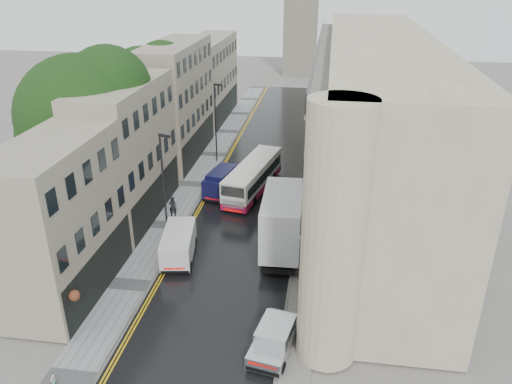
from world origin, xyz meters
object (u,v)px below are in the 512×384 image
(silver_hatchback, at_px, (250,352))
(pedestrian, at_px, (173,207))
(white_lorry, at_px, (263,233))
(lamp_post_far, at_px, (216,124))
(tree_near, at_px, (83,138))
(tree_far, at_px, (145,104))
(white_van, at_px, (162,257))
(cream_bus, at_px, (231,188))
(lamp_post_near, at_px, (164,190))
(navy_van, at_px, (206,187))

(silver_hatchback, distance_m, pedestrian, 18.07)
(white_lorry, bearing_deg, lamp_post_far, 109.90)
(tree_near, bearing_deg, lamp_post_far, 61.70)
(tree_far, distance_m, lamp_post_far, 7.45)
(white_lorry, distance_m, white_van, 7.13)
(cream_bus, height_order, lamp_post_near, lamp_post_near)
(pedestrian, height_order, lamp_post_near, lamp_post_near)
(white_van, bearing_deg, white_lorry, 8.26)
(tree_far, xyz_separation_m, white_van, (7.90, -20.06, -5.13))
(white_lorry, bearing_deg, navy_van, 122.18)
(white_lorry, distance_m, lamp_post_near, 8.03)
(white_lorry, distance_m, pedestrian, 10.18)
(cream_bus, distance_m, white_van, 11.67)
(tree_near, distance_m, white_lorry, 16.37)
(tree_far, xyz_separation_m, lamp_post_near, (7.06, -16.11, -1.88))
(tree_near, relative_size, lamp_post_far, 1.68)
(silver_hatchback, height_order, white_van, white_van)
(cream_bus, distance_m, white_lorry, 10.21)
(cream_bus, xyz_separation_m, lamp_post_near, (-3.46, -7.42, 2.94))
(white_lorry, bearing_deg, silver_hatchback, -87.88)
(white_lorry, height_order, silver_hatchback, white_lorry)
(white_van, distance_m, navy_van, 11.57)
(lamp_post_near, bearing_deg, lamp_post_far, 110.11)
(cream_bus, height_order, white_lorry, white_lorry)
(silver_hatchback, distance_m, lamp_post_near, 14.84)
(tree_far, xyz_separation_m, cream_bus, (10.52, -8.69, -4.82))
(white_van, relative_size, lamp_post_far, 0.58)
(white_lorry, xyz_separation_m, navy_van, (-6.40, 9.50, -1.10))
(tree_far, distance_m, cream_bus, 14.47)
(silver_hatchback, bearing_deg, tree_near, 146.96)
(navy_van, distance_m, lamp_post_near, 8.29)
(tree_far, height_order, lamp_post_far, tree_far)
(tree_far, relative_size, navy_van, 2.52)
(tree_near, height_order, white_lorry, tree_near)
(tree_near, distance_m, lamp_post_far, 15.91)
(navy_van, bearing_deg, pedestrian, -105.58)
(navy_van, height_order, lamp_post_near, lamp_post_near)
(silver_hatchback, height_order, navy_van, navy_van)
(lamp_post_near, bearing_deg, tree_far, 134.03)
(tree_far, bearing_deg, white_van, -68.51)
(lamp_post_far, bearing_deg, cream_bus, -52.83)
(cream_bus, relative_size, navy_van, 2.06)
(silver_hatchback, bearing_deg, white_lorry, 104.65)
(lamp_post_near, bearing_deg, pedestrian, 121.48)
(silver_hatchback, relative_size, lamp_post_near, 0.52)
(silver_hatchback, height_order, pedestrian, pedestrian)
(navy_van, bearing_deg, lamp_post_near, -87.38)
(white_van, distance_m, lamp_post_far, 21.12)
(silver_hatchback, height_order, lamp_post_near, lamp_post_near)
(cream_bus, height_order, pedestrian, cream_bus)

